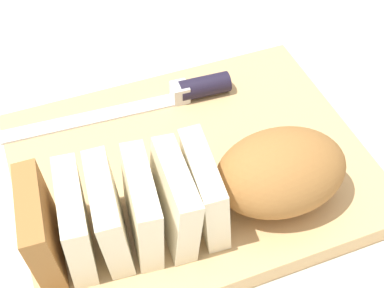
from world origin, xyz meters
TOP-DOWN VIEW (x-y plane):
  - ground_plane at (0.00, 0.00)m, footprint 3.00×3.00m
  - cutting_board at (0.00, 0.00)m, footprint 0.40×0.32m
  - bread_loaf at (0.01, 0.07)m, footprint 0.32×0.11m
  - bread_knife at (-0.02, -0.10)m, footprint 0.28×0.03m
  - crumb_near_knife at (-0.03, 0.06)m, footprint 0.00×0.00m
  - crumb_near_loaf at (-0.01, 0.03)m, footprint 0.00×0.00m

SIDE VIEW (x-z plane):
  - ground_plane at x=0.00m, z-range 0.00..0.00m
  - cutting_board at x=0.00m, z-range 0.00..0.02m
  - crumb_near_loaf at x=-0.01m, z-range 0.02..0.03m
  - crumb_near_knife at x=-0.03m, z-range 0.02..0.03m
  - bread_knife at x=-0.02m, z-range 0.02..0.05m
  - bread_loaf at x=0.01m, z-range 0.02..0.11m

